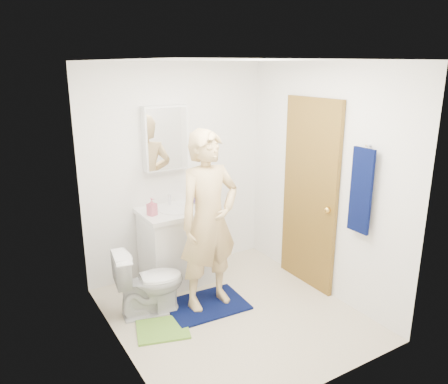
# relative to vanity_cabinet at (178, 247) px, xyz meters

# --- Properties ---
(floor) EXTENTS (2.20, 2.40, 0.02)m
(floor) POSITION_rel_vanity_cabinet_xyz_m (0.15, -0.91, -0.41)
(floor) COLOR beige
(floor) RESTS_ON ground
(ceiling) EXTENTS (2.20, 2.40, 0.02)m
(ceiling) POSITION_rel_vanity_cabinet_xyz_m (0.15, -0.91, 2.01)
(ceiling) COLOR white
(ceiling) RESTS_ON ground
(wall_back) EXTENTS (2.20, 0.02, 2.40)m
(wall_back) POSITION_rel_vanity_cabinet_xyz_m (0.15, 0.30, 0.80)
(wall_back) COLOR white
(wall_back) RESTS_ON ground
(wall_front) EXTENTS (2.20, 0.02, 2.40)m
(wall_front) POSITION_rel_vanity_cabinet_xyz_m (0.15, -2.12, 0.80)
(wall_front) COLOR white
(wall_front) RESTS_ON ground
(wall_left) EXTENTS (0.02, 2.40, 2.40)m
(wall_left) POSITION_rel_vanity_cabinet_xyz_m (-0.96, -0.91, 0.80)
(wall_left) COLOR white
(wall_left) RESTS_ON ground
(wall_right) EXTENTS (0.02, 2.40, 2.40)m
(wall_right) POSITION_rel_vanity_cabinet_xyz_m (1.26, -0.91, 0.80)
(wall_right) COLOR white
(wall_right) RESTS_ON ground
(vanity_cabinet) EXTENTS (0.75, 0.55, 0.80)m
(vanity_cabinet) POSITION_rel_vanity_cabinet_xyz_m (0.00, 0.00, 0.00)
(vanity_cabinet) COLOR white
(vanity_cabinet) RESTS_ON floor
(countertop) EXTENTS (0.79, 0.59, 0.05)m
(countertop) POSITION_rel_vanity_cabinet_xyz_m (0.00, 0.00, 0.43)
(countertop) COLOR white
(countertop) RESTS_ON vanity_cabinet
(sink_basin) EXTENTS (0.40, 0.40, 0.03)m
(sink_basin) POSITION_rel_vanity_cabinet_xyz_m (0.00, 0.00, 0.44)
(sink_basin) COLOR white
(sink_basin) RESTS_ON countertop
(faucet) EXTENTS (0.03, 0.03, 0.12)m
(faucet) POSITION_rel_vanity_cabinet_xyz_m (0.00, 0.18, 0.51)
(faucet) COLOR silver
(faucet) RESTS_ON countertop
(medicine_cabinet) EXTENTS (0.50, 0.12, 0.70)m
(medicine_cabinet) POSITION_rel_vanity_cabinet_xyz_m (0.00, 0.22, 1.20)
(medicine_cabinet) COLOR white
(medicine_cabinet) RESTS_ON wall_back
(mirror_panel) EXTENTS (0.46, 0.01, 0.66)m
(mirror_panel) POSITION_rel_vanity_cabinet_xyz_m (0.00, 0.16, 1.20)
(mirror_panel) COLOR white
(mirror_panel) RESTS_ON wall_back
(door) EXTENTS (0.05, 0.80, 2.05)m
(door) POSITION_rel_vanity_cabinet_xyz_m (1.22, -0.76, 0.62)
(door) COLOR olive
(door) RESTS_ON ground
(door_knob) EXTENTS (0.07, 0.07, 0.07)m
(door_knob) POSITION_rel_vanity_cabinet_xyz_m (1.18, -1.08, 0.55)
(door_knob) COLOR gold
(door_knob) RESTS_ON door
(towel) EXTENTS (0.03, 0.24, 0.80)m
(towel) POSITION_rel_vanity_cabinet_xyz_m (1.18, -1.48, 0.85)
(towel) COLOR #060E3D
(towel) RESTS_ON wall_right
(towel_hook) EXTENTS (0.06, 0.02, 0.02)m
(towel_hook) POSITION_rel_vanity_cabinet_xyz_m (1.22, -1.48, 1.27)
(towel_hook) COLOR silver
(towel_hook) RESTS_ON wall_right
(toilet) EXTENTS (0.71, 0.47, 0.67)m
(toilet) POSITION_rel_vanity_cabinet_xyz_m (-0.53, -0.47, -0.06)
(toilet) COLOR white
(toilet) RESTS_ON floor
(bath_mat) EXTENTS (0.81, 0.60, 0.02)m
(bath_mat) POSITION_rel_vanity_cabinet_xyz_m (-0.00, -0.66, -0.39)
(bath_mat) COLOR #060E3D
(bath_mat) RESTS_ON floor
(green_rug) EXTENTS (0.56, 0.52, 0.02)m
(green_rug) POSITION_rel_vanity_cabinet_xyz_m (-0.56, -0.82, -0.39)
(green_rug) COLOR #72AD39
(green_rug) RESTS_ON floor
(soap_dispenser) EXTENTS (0.11, 0.11, 0.19)m
(soap_dispenser) POSITION_rel_vanity_cabinet_xyz_m (-0.30, -0.04, 0.54)
(soap_dispenser) COLOR #D26278
(soap_dispenser) RESTS_ON countertop
(toothbrush_cup) EXTENTS (0.15, 0.15, 0.10)m
(toothbrush_cup) POSITION_rel_vanity_cabinet_xyz_m (0.30, 0.10, 0.50)
(toothbrush_cup) COLOR #5E4394
(toothbrush_cup) RESTS_ON countertop
(man) EXTENTS (0.68, 0.47, 1.78)m
(man) POSITION_rel_vanity_cabinet_xyz_m (0.04, -0.65, 0.51)
(man) COLOR #D6B478
(man) RESTS_ON bath_mat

